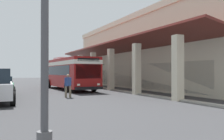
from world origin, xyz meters
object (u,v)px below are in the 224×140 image
(potted_palm, at_px, (97,81))
(transit_bus, at_px, (68,71))
(pedestrian, at_px, (68,85))
(parked_sedan_green, at_px, (1,86))

(potted_palm, bearing_deg, transit_bus, -47.74)
(transit_bus, relative_size, pedestrian, 6.92)
(transit_bus, distance_m, potted_palm, 6.64)
(transit_bus, xyz_separation_m, parked_sedan_green, (5.17, -6.42, -1.10))
(parked_sedan_green, height_order, pedestrian, pedestrian)
(parked_sedan_green, height_order, potted_palm, potted_palm)
(parked_sedan_green, bearing_deg, potted_palm, 130.36)
(transit_bus, bearing_deg, parked_sedan_green, -51.14)
(potted_palm, bearing_deg, parked_sedan_green, -49.64)
(parked_sedan_green, bearing_deg, pedestrian, 55.62)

